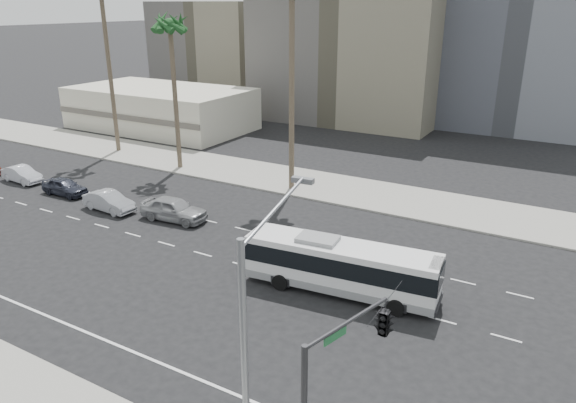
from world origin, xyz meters
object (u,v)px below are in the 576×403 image
Objects in this scene: car_a at (174,209)px; car_b at (109,201)px; traffic_signal at (376,332)px; city_bus at (341,265)px; streetlight_corner at (253,343)px; palm_mid at (170,28)px; car_c at (65,187)px; car_d at (22,174)px.

car_b is (-5.50, -1.00, -0.13)m from car_a.
car_a is 0.76× the size of traffic_signal.
car_b is (-20.20, 2.37, -0.85)m from city_bus.
car_b is at bearing 142.11° from streetlight_corner.
car_b is 0.47× the size of streetlight_corner.
traffic_signal reaches higher than city_bus.
traffic_signal is at bearing -129.20° from car_a.
traffic_signal is at bearing -39.92° from palm_mid.
car_c is at bearing 167.48° from city_bus.
car_c is 34.97m from traffic_signal.
city_bus is 13.31m from streetlight_corner.
palm_mid is (3.24, 10.45, 12.04)m from car_c.
car_c is (-11.40, -0.28, -0.15)m from car_a.
car_b is at bearing 167.53° from city_bus.
streetlight_corner reaches higher than car_c.
car_d is (-11.95, 1.10, -0.04)m from car_b.
city_bus is 28.82m from palm_mid.
car_a is (-14.70, 3.37, -0.73)m from city_bus.
car_d is 0.45× the size of streetlight_corner.
car_a is 25.14m from traffic_signal.
car_c is 0.29× the size of palm_mid.
car_d is at bearing 168.07° from city_bus.
city_bus reaches higher than car_b.
city_bus is at bearing -108.13° from car_a.
car_b is 29.36m from traffic_signal.
car_a is at bearing 161.32° from city_bus.
traffic_signal reaches higher than car_b.
car_a is 1.13× the size of car_b.
car_c is 0.99× the size of car_d.
car_b reaches higher than car_c.
car_d is at bearing 85.56° from car_c.
city_bus is at bearing -93.51° from car_b.
palm_mid reaches higher than traffic_signal.
car_b is 0.31× the size of palm_mid.
streetlight_corner is at bearing -130.68° from traffic_signal.
car_b is 1.07× the size of car_c.
streetlight_corner reaches higher than car_a.
car_b is 1.05× the size of car_d.
car_a is 17.45m from car_d.
streetlight_corner is 1.43× the size of traffic_signal.
car_a is 1.20× the size of car_d.
streetlight_corner is (28.80, -15.58, 4.59)m from car_c.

